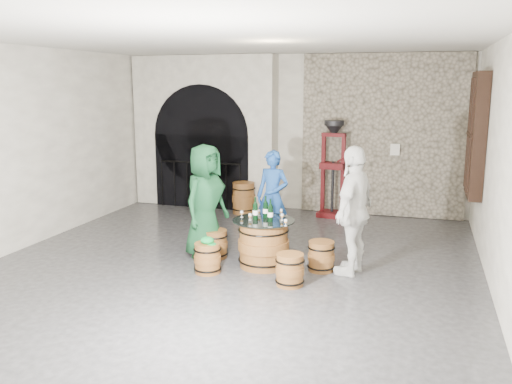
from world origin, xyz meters
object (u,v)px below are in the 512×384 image
(barrel_stool_left, at_px, (215,244))
(wine_bottle_right, at_px, (266,209))
(wine_bottle_center, at_px, (270,212))
(barrel_table, at_px, (264,243))
(person_white, at_px, (354,211))
(barrel_stool_near_right, at_px, (290,270))
(corking_press, at_px, (333,161))
(wine_bottle_left, at_px, (255,210))
(person_blue, at_px, (273,196))
(side_barrel, at_px, (244,198))
(barrel_stool_right, at_px, (321,256))
(barrel_stool_near_left, at_px, (208,258))
(person_green, at_px, (205,201))
(barrel_stool_far, at_px, (270,236))

(barrel_stool_left, xyz_separation_m, wine_bottle_right, (0.81, -0.04, 0.61))
(barrel_stool_left, bearing_deg, wine_bottle_center, -13.84)
(barrel_table, height_order, person_white, person_white)
(barrel_stool_near_right, xyz_separation_m, corking_press, (-0.10, 3.92, 0.90))
(barrel_stool_near_right, bearing_deg, wine_bottle_left, 136.97)
(corking_press, bearing_deg, person_white, -67.70)
(person_blue, xyz_separation_m, side_barrel, (-1.11, 1.77, -0.45))
(barrel_stool_left, height_order, barrel_stool_near_right, same)
(barrel_stool_near_right, xyz_separation_m, person_blue, (-0.77, 1.90, 0.56))
(barrel_stool_right, distance_m, wine_bottle_left, 1.14)
(wine_bottle_right, xyz_separation_m, corking_press, (0.46, 3.16, 0.29))
(wine_bottle_center, bearing_deg, person_white, 7.18)
(barrel_stool_near_right, distance_m, barrel_stool_near_left, 1.23)
(barrel_stool_near_left, xyz_separation_m, wine_bottle_center, (0.79, 0.44, 0.61))
(person_green, xyz_separation_m, person_white, (2.25, -0.12, 0.03))
(barrel_table, height_order, barrel_stool_right, barrel_table)
(barrel_stool_left, height_order, wine_bottle_left, wine_bottle_left)
(barrel_stool_near_right, relative_size, wine_bottle_center, 1.32)
(barrel_stool_near_left, height_order, person_white, person_white)
(barrel_stool_near_left, relative_size, person_green, 0.25)
(barrel_stool_near_right, bearing_deg, barrel_stool_near_left, 173.77)
(barrel_stool_near_right, bearing_deg, corking_press, 91.42)
(barrel_stool_near_right, distance_m, person_blue, 2.13)
(barrel_table, distance_m, wine_bottle_right, 0.50)
(wine_bottle_left, height_order, corking_press, corking_press)
(barrel_stool_left, height_order, barrel_stool_near_left, same)
(barrel_stool_left, relative_size, corking_press, 0.22)
(barrel_stool_right, height_order, corking_press, corking_press)
(person_white, distance_m, wine_bottle_right, 1.28)
(wine_bottle_left, xyz_separation_m, side_barrel, (-1.21, 3.05, -0.51))
(barrel_stool_left, distance_m, barrel_stool_far, 0.94)
(barrel_table, height_order, barrel_stool_near_left, barrel_table)
(wine_bottle_right, bearing_deg, person_blue, 100.55)
(barrel_stool_left, height_order, corking_press, corking_press)
(barrel_stool_near_right, distance_m, person_green, 1.86)
(barrel_stool_left, bearing_deg, person_blue, 61.52)
(person_blue, relative_size, side_barrel, 2.40)
(barrel_table, relative_size, barrel_stool_left, 2.08)
(barrel_stool_left, distance_m, person_green, 0.67)
(person_green, xyz_separation_m, wine_bottle_center, (1.10, -0.26, -0.04))
(barrel_stool_near_left, bearing_deg, side_barrel, 100.52)
(corking_press, bearing_deg, person_blue, -100.44)
(barrel_stool_left, distance_m, barrel_stool_near_left, 0.69)
(barrel_stool_left, bearing_deg, barrel_stool_far, 44.07)
(barrel_stool_far, xyz_separation_m, side_barrel, (-1.18, 2.21, 0.11))
(wine_bottle_right, bearing_deg, side_barrel, 114.37)
(person_white, distance_m, side_barrel, 3.97)
(barrel_stool_right, distance_m, side_barrel, 3.68)
(wine_bottle_left, distance_m, wine_bottle_right, 0.18)
(barrel_stool_left, xyz_separation_m, barrel_stool_near_right, (1.37, -0.80, 0.00))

